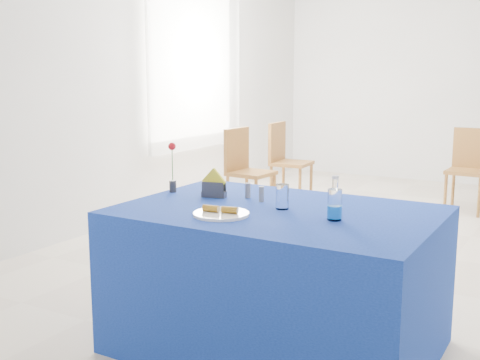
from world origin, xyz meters
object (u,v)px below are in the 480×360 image
chair_win_b (285,156)px  water_bottle (335,205)px  chair_bg_left (469,164)px  chair_win_a (245,165)px  plate (221,214)px  blue_table (277,279)px

chair_win_b → water_bottle: bearing=-153.4°
water_bottle → chair_bg_left: (-0.04, 3.99, -0.32)m
chair_win_a → chair_win_b: bearing=-0.1°
plate → water_bottle: water_bottle is taller
chair_win_a → blue_table: bearing=-142.4°
blue_table → water_bottle: (0.34, -0.07, 0.45)m
plate → blue_table: 0.50m
plate → water_bottle: 0.56m
plate → chair_win_a: (-1.48, 2.83, -0.25)m
chair_win_a → plate: bearing=-147.7°
plate → blue_table: bearing=56.2°
blue_table → chair_bg_left: size_ratio=1.82×
chair_bg_left → blue_table: bearing=-92.2°
water_bottle → chair_win_a: 3.33m
chair_win_a → chair_win_b: 0.81m
blue_table → chair_win_a: chair_win_a is taller
water_bottle → chair_bg_left: 4.00m
blue_table → water_bottle: size_ratio=7.44×
blue_table → chair_win_b: (-1.59, 3.37, 0.14)m
plate → chair_win_b: size_ratio=0.31×
plate → chair_bg_left: 4.22m
chair_bg_left → chair_win_a: bearing=-143.2°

